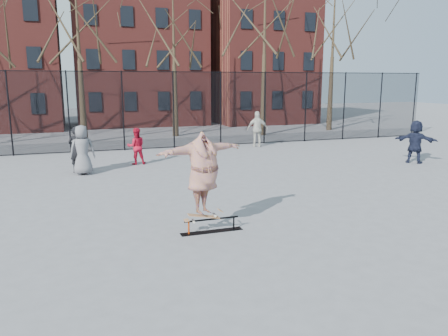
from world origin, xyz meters
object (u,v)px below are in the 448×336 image
object	(u,v)px
bystander_black	(77,150)
skateboard	(204,217)
skater	(203,175)
bystander_grey	(82,150)
bystander_navy	(415,142)
skate_rail	(212,226)
bystander_white	(257,129)
bystander_red	(136,146)

from	to	relation	value
bystander_black	skateboard	bearing A→B (deg)	127.69
skater	bystander_grey	xyz separation A→B (m)	(-2.51, 7.71, -0.43)
skater	bystander_black	size ratio (longest dim) A/B	1.29
bystander_grey	bystander_navy	distance (m)	13.81
skater	bystander_navy	distance (m)	12.44
skate_rail	bystander_grey	distance (m)	8.21
bystander_grey	bystander_white	size ratio (longest dim) A/B	0.99
skate_rail	bystander_black	bearing A→B (deg)	109.50
bystander_grey	bystander_red	xyz separation A→B (m)	(2.20, 1.45, -0.17)
bystander_black	bystander_navy	world-z (taller)	bystander_navy
skater	bystander_white	size ratio (longest dim) A/B	1.22
skater	bystander_grey	world-z (taller)	skater
skateboard	skater	bearing A→B (deg)	90.00
bystander_red	bystander_white	world-z (taller)	bystander_white
bystander_grey	bystander_white	distance (m)	10.10
bystander_black	bystander_navy	xyz separation A→B (m)	(13.82, -2.60, 0.02)
bystander_navy	skateboard	bearing A→B (deg)	75.05
skater	bystander_red	size ratio (longest dim) A/B	1.51
bystander_black	bystander_red	distance (m)	2.58
bystander_grey	bystander_red	distance (m)	2.64
bystander_red	skateboard	bearing A→B (deg)	92.47
skateboard	bystander_navy	xyz separation A→B (m)	(11.12, 5.56, 0.55)
skate_rail	bystander_white	size ratio (longest dim) A/B	0.79
skate_rail	bystander_navy	xyz separation A→B (m)	(10.93, 5.56, 0.80)
skate_rail	skateboard	xyz separation A→B (m)	(-0.19, 0.00, 0.25)
skate_rail	skater	bearing A→B (deg)	180.00
skater	bystander_white	xyz separation A→B (m)	(6.56, 12.15, -0.42)
skater	bystander_red	bearing A→B (deg)	71.14
bystander_black	bystander_white	distance (m)	10.07
bystander_red	bystander_navy	xyz separation A→B (m)	(11.44, -3.59, 0.15)
bystander_navy	skater	bearing A→B (deg)	75.05
bystander_navy	bystander_red	bearing A→B (deg)	31.05
skate_rail	bystander_red	distance (m)	9.19
bystander_black	bystander_red	size ratio (longest dim) A/B	1.16
skateboard	bystander_black	bearing A→B (deg)	108.28
skate_rail	skater	xyz separation A→B (m)	(-0.19, 0.00, 1.25)
bystander_white	bystander_navy	xyz separation A→B (m)	(4.57, -6.59, -0.03)
skater	bystander_red	world-z (taller)	skater
skate_rail	bystander_navy	bearing A→B (deg)	26.97
skate_rail	bystander_white	xyz separation A→B (m)	(6.36, 12.15, 0.83)
skateboard	skate_rail	bearing A→B (deg)	0.00
skater	bystander_white	distance (m)	13.81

